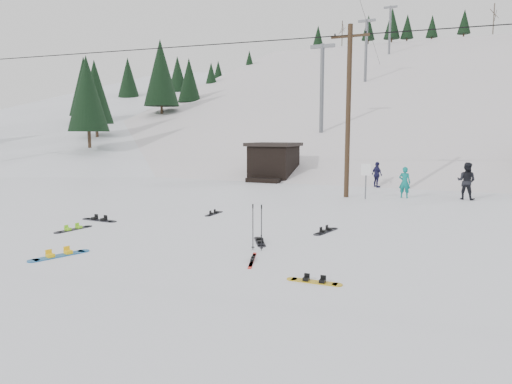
% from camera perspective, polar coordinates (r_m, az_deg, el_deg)
% --- Properties ---
extents(ground, '(200.00, 200.00, 0.00)m').
position_cam_1_polar(ground, '(13.10, -11.74, -7.84)').
color(ground, white).
rests_on(ground, ground).
extents(ski_slope, '(60.00, 85.24, 65.97)m').
position_cam_1_polar(ski_slope, '(67.44, 17.07, -6.24)').
color(ski_slope, silver).
rests_on(ski_slope, ground).
extents(ridge_left, '(47.54, 95.03, 58.38)m').
position_cam_1_polar(ridge_left, '(74.06, -12.56, -4.10)').
color(ridge_left, white).
rests_on(ridge_left, ground).
extents(treeline_left, '(20.00, 64.00, 10.00)m').
position_cam_1_polar(treeline_left, '(65.21, -15.59, 4.04)').
color(treeline_left, black).
rests_on(treeline_left, ground).
extents(treeline_crest, '(50.00, 6.00, 10.00)m').
position_cam_1_polar(treeline_crest, '(96.59, 19.58, 4.85)').
color(treeline_crest, black).
rests_on(treeline_crest, ski_slope).
extents(utility_pole, '(2.00, 0.26, 9.00)m').
position_cam_1_polar(utility_pole, '(24.88, 11.46, 10.13)').
color(utility_pole, '#3A2819').
rests_on(utility_pole, ground).
extents(trail_sign, '(0.50, 0.09, 1.85)m').
position_cam_1_polar(trail_sign, '(24.30, 13.58, 2.10)').
color(trail_sign, '#595B60').
rests_on(trail_sign, ground).
extents(lift_hut, '(3.40, 4.10, 2.75)m').
position_cam_1_polar(lift_hut, '(33.63, 2.20, 3.83)').
color(lift_hut, black).
rests_on(lift_hut, ground).
extents(lift_tower_near, '(2.20, 0.36, 8.00)m').
position_cam_1_polar(lift_tower_near, '(42.07, 8.25, 13.31)').
color(lift_tower_near, '#595B60').
rests_on(lift_tower_near, ski_slope).
extents(lift_tower_mid, '(2.20, 0.36, 8.00)m').
position_cam_1_polar(lift_tower_mid, '(62.29, 13.60, 17.23)').
color(lift_tower_mid, '#595B60').
rests_on(lift_tower_mid, ski_slope).
extents(lift_tower_far, '(2.20, 0.36, 8.00)m').
position_cam_1_polar(lift_tower_far, '(82.91, 16.39, 19.16)').
color(lift_tower_far, '#595B60').
rests_on(lift_tower_far, ski_slope).
extents(hero_snowboard, '(0.78, 1.64, 0.12)m').
position_cam_1_polar(hero_snowboard, '(13.92, -23.36, -7.26)').
color(hero_snowboard, '#1962A4').
rests_on(hero_snowboard, ground).
extents(hero_skis, '(0.59, 1.50, 0.08)m').
position_cam_1_polar(hero_skis, '(12.38, -0.46, -8.47)').
color(hero_skis, red).
rests_on(hero_skis, ground).
extents(ski_poles, '(0.37, 0.10, 1.35)m').
position_cam_1_polar(ski_poles, '(13.33, 0.15, -4.36)').
color(ski_poles, black).
rests_on(ski_poles, ground).
extents(board_scatter_a, '(1.68, 0.38, 0.12)m').
position_cam_1_polar(board_scatter_a, '(18.98, -19.00, -3.30)').
color(board_scatter_a, black).
rests_on(board_scatter_a, ground).
extents(board_scatter_b, '(0.26, 1.33, 0.09)m').
position_cam_1_polar(board_scatter_b, '(19.48, -5.27, -2.68)').
color(board_scatter_b, black).
rests_on(board_scatter_b, ground).
extents(board_scatter_c, '(0.43, 1.53, 0.11)m').
position_cam_1_polar(board_scatter_c, '(17.50, -21.86, -4.31)').
color(board_scatter_c, black).
rests_on(board_scatter_c, ground).
extents(board_scatter_d, '(0.81, 1.22, 0.10)m').
position_cam_1_polar(board_scatter_d, '(14.41, 0.47, -6.20)').
color(board_scatter_d, black).
rests_on(board_scatter_d, ground).
extents(board_scatter_e, '(1.31, 0.27, 0.09)m').
position_cam_1_polar(board_scatter_e, '(10.74, 7.29, -11.01)').
color(board_scatter_e, gold).
rests_on(board_scatter_e, ground).
extents(board_scatter_f, '(0.54, 1.49, 0.11)m').
position_cam_1_polar(board_scatter_f, '(16.09, 8.74, -4.84)').
color(board_scatter_f, black).
rests_on(board_scatter_f, ground).
extents(skier_teal, '(0.65, 0.47, 1.66)m').
position_cam_1_polar(skier_teal, '(25.45, 18.08, 1.16)').
color(skier_teal, '#0A6D67').
rests_on(skier_teal, ground).
extents(skier_dark, '(1.12, 0.98, 1.93)m').
position_cam_1_polar(skier_dark, '(25.94, 24.80, 1.26)').
color(skier_dark, black).
rests_on(skier_dark, ground).
extents(skier_navy, '(0.96, 0.95, 1.63)m').
position_cam_1_polar(skier_navy, '(29.90, 14.88, 2.11)').
color(skier_navy, '#1C1A41').
rests_on(skier_navy, ground).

